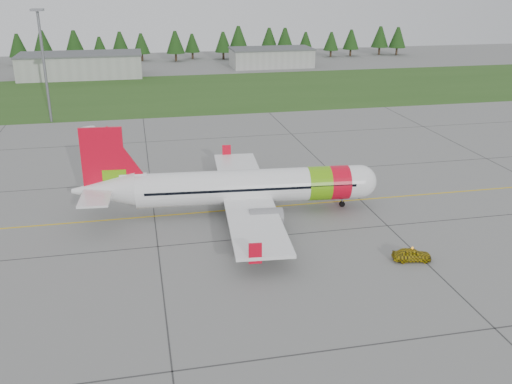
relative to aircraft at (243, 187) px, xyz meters
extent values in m
plane|color=gray|center=(4.74, -7.31, -3.05)|extent=(320.00, 320.00, 0.00)
cylinder|color=white|center=(0.85, -0.07, 0.04)|extent=(26.17, 5.96, 3.89)
sphere|color=white|center=(13.77, -1.11, 0.04)|extent=(3.89, 3.89, 3.89)
cone|color=white|center=(-15.56, 1.25, 0.39)|extent=(7.27, 4.44, 3.89)
cube|color=black|center=(14.07, -1.13, 0.39)|extent=(1.80, 2.71, 0.56)
cylinder|color=#6AB90D|center=(8.80, -0.71, 0.04)|extent=(2.90, 4.17, 3.97)
cylinder|color=red|center=(11.19, -0.90, 0.04)|extent=(2.51, 4.13, 3.97)
cube|color=white|center=(0.35, -0.03, -1.05)|extent=(8.03, 32.26, 0.36)
cube|color=red|center=(0.63, 15.86, -0.51)|extent=(1.21, 0.28, 2.00)
cube|color=red|center=(-1.92, -15.76, -0.51)|extent=(1.21, 0.28, 2.00)
cylinder|color=gray|center=(2.28, 5.32, -1.60)|extent=(3.75, 2.38, 2.09)
cylinder|color=gray|center=(1.40, -5.62, -1.60)|extent=(3.75, 2.38, 2.09)
cube|color=red|center=(-15.36, 1.24, 3.73)|extent=(4.60, 0.73, 7.58)
cube|color=#6AB90D|center=(-14.27, 1.15, 1.54)|extent=(2.62, 0.63, 2.39)
cube|color=white|center=(-16.06, 1.29, 0.64)|extent=(4.10, 11.69, 0.22)
cylinder|color=slate|center=(11.78, -0.95, -2.35)|extent=(0.18, 0.18, 1.40)
cylinder|color=black|center=(11.78, -0.95, -2.71)|extent=(0.70, 0.33, 0.68)
cylinder|color=slate|center=(-0.42, 2.84, -2.10)|extent=(0.22, 0.22, 1.90)
cylinder|color=black|center=(-0.82, 2.87, -2.53)|extent=(1.07, 0.53, 1.04)
cylinder|color=slate|center=(-0.87, -2.73, -2.10)|extent=(0.22, 0.22, 1.90)
cylinder|color=black|center=(-1.27, -2.70, -2.53)|extent=(1.07, 0.53, 1.04)
imported|color=yellow|center=(13.55, -15.46, -1.20)|extent=(1.50, 1.69, 3.69)
imported|color=white|center=(-19.37, 38.73, -0.65)|extent=(2.18, 2.13, 4.79)
cube|color=#30561E|center=(4.74, 74.69, -3.03)|extent=(320.00, 50.00, 0.03)
cube|color=gold|center=(4.74, 0.69, -3.04)|extent=(120.00, 0.25, 0.02)
cube|color=#A8A8A3|center=(-25.26, 102.69, -0.05)|extent=(32.00, 14.00, 6.00)
cube|color=#A8A8A3|center=(29.74, 110.69, -0.45)|extent=(24.00, 12.00, 5.20)
cylinder|color=slate|center=(-27.26, 50.69, 6.95)|extent=(0.50, 0.50, 20.00)
camera|label=1|loc=(-11.33, -60.38, 22.62)|focal=40.00mm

